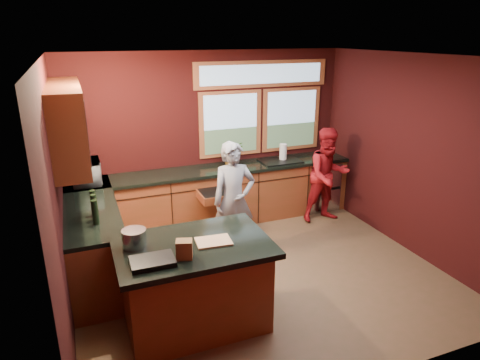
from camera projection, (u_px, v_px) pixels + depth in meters
floor at (259, 273)px, 5.53m from camera, size 4.50×4.50×0.00m
room_shell at (204, 136)px, 5.02m from camera, size 4.52×4.02×2.71m
back_counter at (228, 194)px, 6.94m from camera, size 4.50×0.64×0.93m
left_counter at (93, 238)px, 5.45m from camera, size 0.64×2.30×0.93m
island at (195, 284)px, 4.43m from camera, size 1.55×1.05×0.95m
person_grey at (234, 201)px, 5.75m from camera, size 0.60×0.41×1.61m
person_red at (328, 175)px, 6.86m from camera, size 0.77×0.61×1.55m
microwave at (86, 172)px, 6.00m from camera, size 0.39×0.57×0.32m
potted_plant at (231, 153)px, 6.79m from camera, size 0.36×0.31×0.40m
paper_towel at (283, 152)px, 7.08m from camera, size 0.12×0.12×0.28m
cutting_board at (214, 241)px, 4.30m from camera, size 0.37×0.28×0.02m
stock_pot at (134, 238)px, 4.19m from camera, size 0.24×0.24×0.18m
paper_bag at (184, 249)px, 3.98m from camera, size 0.18×0.16×0.18m
black_tray at (152, 261)px, 3.89m from camera, size 0.40×0.29×0.05m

